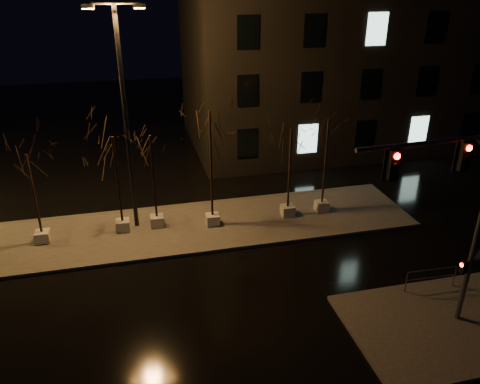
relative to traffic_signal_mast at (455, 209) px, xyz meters
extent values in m
plane|color=black|center=(-7.02, 3.38, -4.86)|extent=(90.00, 90.00, 0.00)
cube|color=#4B4843|center=(-7.02, 9.38, -4.79)|extent=(22.00, 5.00, 0.15)
cube|color=#4B4843|center=(0.48, -0.12, -4.79)|extent=(7.00, 5.00, 0.15)
cube|color=black|center=(6.98, 21.38, 2.64)|extent=(25.00, 12.00, 15.00)
cube|color=beige|center=(-14.59, 9.47, -4.44)|extent=(0.65, 0.65, 0.55)
cylinder|color=black|center=(-14.59, 9.47, -2.22)|extent=(0.11, 0.11, 3.89)
cube|color=beige|center=(-10.85, 9.72, -4.44)|extent=(0.65, 0.65, 0.55)
cylinder|color=black|center=(-10.85, 9.72, -1.99)|extent=(0.11, 0.11, 4.35)
cube|color=beige|center=(-9.15, 9.78, -4.44)|extent=(0.65, 0.65, 0.55)
cylinder|color=black|center=(-9.15, 9.78, -2.04)|extent=(0.11, 0.11, 4.24)
cube|color=beige|center=(-6.39, 9.27, -4.44)|extent=(0.65, 0.65, 0.55)
cylinder|color=black|center=(-6.39, 9.27, -1.46)|extent=(0.11, 0.11, 5.41)
cube|color=beige|center=(-2.35, 9.33, -4.44)|extent=(0.65, 0.65, 0.55)
cylinder|color=black|center=(-2.35, 9.33, -2.05)|extent=(0.11, 0.11, 4.23)
cube|color=beige|center=(-0.39, 9.39, -4.44)|extent=(0.65, 0.65, 0.55)
cylinder|color=black|center=(-0.39, 9.39, -1.87)|extent=(0.11, 0.11, 4.59)
cylinder|color=#5B5D63|center=(1.16, 0.06, -1.60)|extent=(0.19, 0.19, 6.23)
cylinder|color=#5B5D63|center=(-1.78, -0.08, 2.39)|extent=(4.16, 0.35, 0.15)
cube|color=black|center=(-0.08, 0.00, 1.82)|extent=(0.32, 0.24, 0.93)
cube|color=black|center=(-2.57, -0.12, 1.82)|extent=(0.32, 0.24, 0.93)
cube|color=black|center=(0.93, 0.05, -2.43)|extent=(0.24, 0.20, 0.47)
cylinder|color=black|center=(-10.17, 10.08, 0.55)|extent=(0.21, 0.21, 10.53)
cylinder|color=black|center=(-10.17, 10.08, 5.82)|extent=(2.32, 0.28, 0.11)
cube|color=orange|center=(-11.22, 10.15, 5.66)|extent=(0.55, 0.33, 0.21)
cube|color=orange|center=(-9.12, 10.00, 5.66)|extent=(0.55, 0.33, 0.21)
cylinder|color=#5B5D63|center=(0.12, 1.92, -4.27)|extent=(0.05, 0.05, 0.87)
cylinder|color=#5B5D63|center=(2.26, 1.83, -4.27)|extent=(0.05, 0.05, 0.87)
cylinder|color=#5B5D63|center=(1.19, 1.88, -3.79)|extent=(2.14, 0.13, 0.04)
cylinder|color=#5B5D63|center=(1.19, 1.88, -4.18)|extent=(2.14, 0.13, 0.04)
camera|label=1|loc=(-9.92, -11.50, 6.87)|focal=35.00mm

